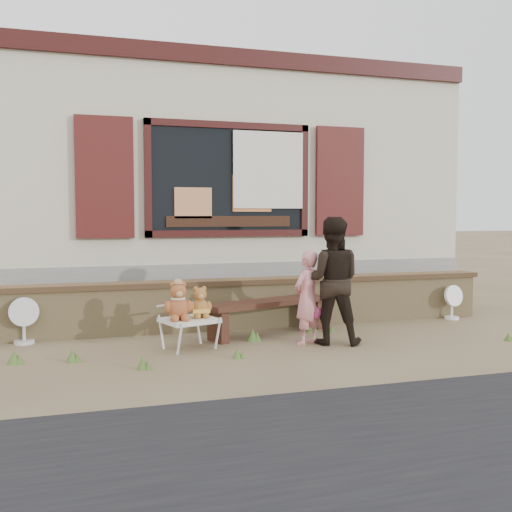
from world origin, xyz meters
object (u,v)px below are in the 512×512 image
object	(u,v)px
teddy_bear_left	(178,300)
teddy_bear_right	(200,301)
child	(307,298)
bench	(268,309)
adult	(331,280)
folding_chair	(189,321)

from	to	relation	value
teddy_bear_left	teddy_bear_right	world-z (taller)	teddy_bear_left
teddy_bear_left	child	bearing A→B (deg)	-22.38
teddy_bear_left	child	xyz separation A→B (m)	(1.51, -0.13, -0.02)
teddy_bear_right	child	distance (m)	1.26
bench	adult	xyz separation A→B (m)	(0.55, -0.72, 0.43)
folding_chair	adult	size ratio (longest dim) A/B	0.46
folding_chair	child	distance (m)	1.40
folding_chair	child	size ratio (longest dim) A/B	0.63
teddy_bear_right	adult	xyz separation A→B (m)	(1.53, -0.26, 0.22)
teddy_bear_right	bench	bearing A→B (deg)	7.73
folding_chair	teddy_bear_left	size ratio (longest dim) A/B	1.58
teddy_bear_left	bench	bearing A→B (deg)	6.15
bench	folding_chair	size ratio (longest dim) A/B	2.52
folding_chair	teddy_bear_right	world-z (taller)	teddy_bear_right
teddy_bear_left	teddy_bear_right	distance (m)	0.28
teddy_bear_left	child	world-z (taller)	child
teddy_bear_left	child	distance (m)	1.51
child	adult	distance (m)	0.35
adult	teddy_bear_left	bearing A→B (deg)	16.93
bench	folding_chair	bearing A→B (deg)	-174.75
bench	child	size ratio (longest dim) A/B	1.59
bench	child	distance (m)	0.76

